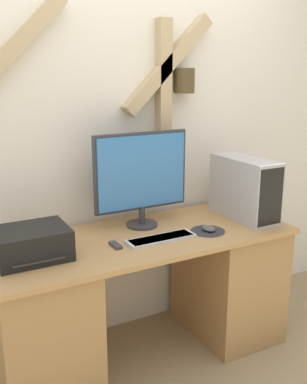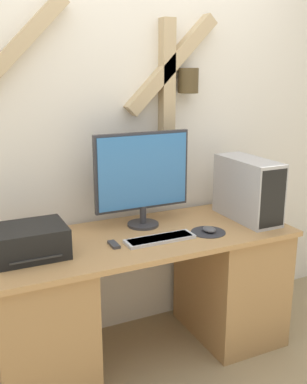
{
  "view_description": "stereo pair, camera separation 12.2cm",
  "coord_description": "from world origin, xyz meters",
  "px_view_note": "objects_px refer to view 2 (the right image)",
  "views": [
    {
      "loc": [
        -1.08,
        -1.78,
        1.68
      ],
      "look_at": [
        0.06,
        0.34,
        1.02
      ],
      "focal_mm": 42.0,
      "sensor_mm": 36.0,
      "label": 1
    },
    {
      "loc": [
        -0.97,
        -1.83,
        1.68
      ],
      "look_at": [
        0.06,
        0.34,
        1.02
      ],
      "focal_mm": 42.0,
      "sensor_mm": 36.0,
      "label": 2
    }
  ],
  "objects_px": {
    "keyboard": "(160,239)",
    "printer": "(30,241)",
    "mouse": "(209,229)",
    "remote_control": "(114,244)",
    "computer_tower": "(248,189)",
    "monitor": "(143,174)"
  },
  "relations": [
    {
      "from": "monitor",
      "to": "mouse",
      "type": "xyz_separation_m",
      "value": [
        0.3,
        -0.27,
        -0.3
      ]
    },
    {
      "from": "mouse",
      "to": "monitor",
      "type": "bearing_deg",
      "value": 137.31
    },
    {
      "from": "keyboard",
      "to": "remote_control",
      "type": "xyz_separation_m",
      "value": [
        -0.26,
        0.04,
        -0.0
      ]
    },
    {
      "from": "mouse",
      "to": "remote_control",
      "type": "height_order",
      "value": "mouse"
    },
    {
      "from": "keyboard",
      "to": "monitor",
      "type": "bearing_deg",
      "value": 86.46
    },
    {
      "from": "computer_tower",
      "to": "printer",
      "type": "distance_m",
      "value": 1.34
    },
    {
      "from": "keyboard",
      "to": "remote_control",
      "type": "bearing_deg",
      "value": 171.83
    },
    {
      "from": "monitor",
      "to": "computer_tower",
      "type": "height_order",
      "value": "monitor"
    },
    {
      "from": "monitor",
      "to": "computer_tower",
      "type": "bearing_deg",
      "value": -14.31
    },
    {
      "from": "monitor",
      "to": "computer_tower",
      "type": "xyz_separation_m",
      "value": [
        0.64,
        -0.16,
        -0.12
      ]
    },
    {
      "from": "monitor",
      "to": "printer",
      "type": "relative_size",
      "value": 1.65
    },
    {
      "from": "keyboard",
      "to": "computer_tower",
      "type": "bearing_deg",
      "value": 8.81
    },
    {
      "from": "computer_tower",
      "to": "mouse",
      "type": "bearing_deg",
      "value": -162.39
    },
    {
      "from": "monitor",
      "to": "mouse",
      "type": "distance_m",
      "value": 0.5
    },
    {
      "from": "monitor",
      "to": "mouse",
      "type": "bearing_deg",
      "value": -42.69
    },
    {
      "from": "remote_control",
      "to": "printer",
      "type": "bearing_deg",
      "value": 171.78
    },
    {
      "from": "computer_tower",
      "to": "printer",
      "type": "bearing_deg",
      "value": -179.83
    },
    {
      "from": "mouse",
      "to": "printer",
      "type": "relative_size",
      "value": 0.26
    },
    {
      "from": "keyboard",
      "to": "printer",
      "type": "xyz_separation_m",
      "value": [
        -0.68,
        0.1,
        0.07
      ]
    },
    {
      "from": "keyboard",
      "to": "mouse",
      "type": "bearing_deg",
      "value": -1.4
    },
    {
      "from": "monitor",
      "to": "remote_control",
      "type": "bearing_deg",
      "value": -139.95
    },
    {
      "from": "remote_control",
      "to": "computer_tower",
      "type": "bearing_deg",
      "value": 4.08
    }
  ]
}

